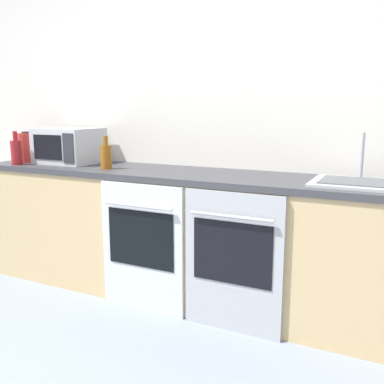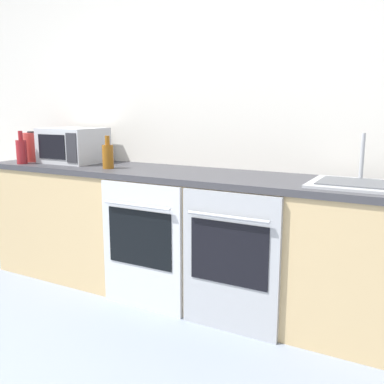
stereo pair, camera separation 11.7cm
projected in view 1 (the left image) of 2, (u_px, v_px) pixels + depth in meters
name	position (u px, v px, depth m)	size (l,w,h in m)	color
wall_back	(199.00, 108.00, 3.08)	(10.00, 0.06, 2.60)	silver
counter_back	(178.00, 234.00, 2.95)	(3.08, 0.61, 0.88)	tan
oven_left	(142.00, 247.00, 2.73)	(0.60, 0.06, 0.84)	silver
oven_right	(233.00, 262.00, 2.46)	(0.60, 0.06, 0.84)	#A8AAAF
microwave	(69.00, 146.00, 3.31)	(0.44, 0.38, 0.27)	#B7BABF
bottle_amber	(106.00, 156.00, 2.98)	(0.08, 0.08, 0.23)	#8C5114
bottle_red	(16.00, 152.00, 3.22)	(0.08, 0.08, 0.25)	maroon
kettle	(28.00, 147.00, 3.37)	(0.15, 0.15, 0.24)	#B2332D
sink	(357.00, 182.00, 2.37)	(0.48, 0.42, 0.28)	#A8AAAF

